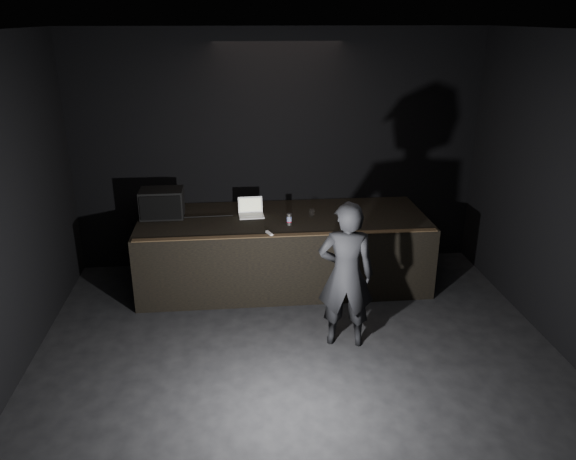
{
  "coord_description": "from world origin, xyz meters",
  "views": [
    {
      "loc": [
        -0.65,
        -4.62,
        3.63
      ],
      "look_at": [
        0.03,
        2.3,
        0.97
      ],
      "focal_mm": 35.0,
      "sensor_mm": 36.0,
      "label": 1
    }
  ],
  "objects_px": {
    "beer_can": "(289,219)",
    "person": "(346,275)",
    "stage_monitor": "(162,203)",
    "laptop": "(251,211)",
    "stage_riser": "(283,250)"
  },
  "relations": [
    {
      "from": "beer_can",
      "to": "person",
      "type": "distance_m",
      "value": 1.47
    },
    {
      "from": "stage_monitor",
      "to": "laptop",
      "type": "xyz_separation_m",
      "value": [
        1.23,
        -0.06,
        -0.13
      ]
    },
    {
      "from": "beer_can",
      "to": "stage_riser",
      "type": "bearing_deg",
      "value": 99.43
    },
    {
      "from": "stage_riser",
      "to": "laptop",
      "type": "bearing_deg",
      "value": 164.51
    },
    {
      "from": "stage_monitor",
      "to": "laptop",
      "type": "distance_m",
      "value": 1.24
    },
    {
      "from": "stage_monitor",
      "to": "person",
      "type": "distance_m",
      "value": 2.93
    },
    {
      "from": "laptop",
      "to": "person",
      "type": "distance_m",
      "value": 2.08
    },
    {
      "from": "stage_monitor",
      "to": "beer_can",
      "type": "xyz_separation_m",
      "value": [
        1.72,
        -0.5,
        -0.12
      ]
    },
    {
      "from": "beer_can",
      "to": "stage_monitor",
      "type": "bearing_deg",
      "value": 163.73
    },
    {
      "from": "stage_monitor",
      "to": "beer_can",
      "type": "relative_size",
      "value": 3.74
    },
    {
      "from": "beer_can",
      "to": "person",
      "type": "xyz_separation_m",
      "value": [
        0.51,
        -1.36,
        -0.2
      ]
    },
    {
      "from": "stage_riser",
      "to": "beer_can",
      "type": "relative_size",
      "value": 25.36
    },
    {
      "from": "stage_riser",
      "to": "stage_monitor",
      "type": "distance_m",
      "value": 1.82
    },
    {
      "from": "stage_monitor",
      "to": "beer_can",
      "type": "height_order",
      "value": "stage_monitor"
    },
    {
      "from": "beer_can",
      "to": "person",
      "type": "relative_size",
      "value": 0.09
    }
  ]
}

